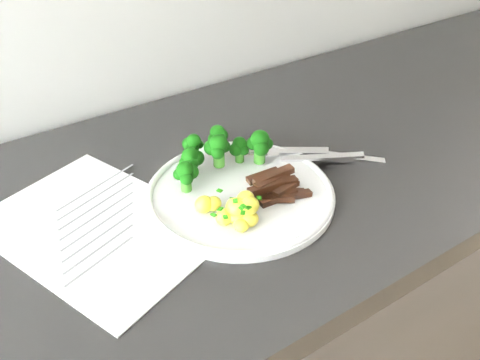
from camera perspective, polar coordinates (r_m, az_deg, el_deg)
name	(u,v)px	position (r m, az deg, el deg)	size (l,w,h in m)	color
counter	(258,344)	(1.11, 2.05, -17.58)	(2.32, 0.58, 0.87)	black
recipe_paper	(99,227)	(0.71, -15.27, -5.01)	(0.31, 0.36, 0.00)	white
plate	(240,193)	(0.73, 0.00, -1.42)	(0.27, 0.27, 0.02)	white
broccoli	(219,151)	(0.76, -2.33, 3.26)	(0.16, 0.09, 0.06)	#285E18
potatoes	(235,210)	(0.68, -0.61, -3.36)	(0.08, 0.08, 0.04)	#E9D949
beef_strips	(277,186)	(0.73, 4.06, -0.70)	(0.08, 0.08, 0.03)	black
fork	(305,156)	(0.80, 7.13, 2.66)	(0.16, 0.13, 0.02)	silver
knife	(336,157)	(0.82, 10.49, 2.54)	(0.17, 0.15, 0.02)	silver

